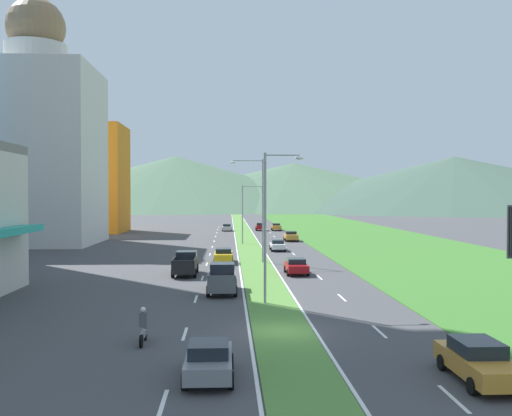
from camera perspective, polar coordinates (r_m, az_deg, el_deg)
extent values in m
plane|color=#424244|center=(30.68, 2.67, -12.26)|extent=(600.00, 600.00, 0.00)
cube|color=#518438|center=(90.02, -0.94, -3.26)|extent=(3.20, 240.00, 0.06)
cube|color=#387028|center=(92.98, 11.87, -3.15)|extent=(24.00, 240.00, 0.06)
cube|color=silver|center=(21.01, -9.30, -18.72)|extent=(0.16, 2.80, 0.01)
cube|color=silver|center=(30.47, -7.12, -12.35)|extent=(0.16, 2.80, 0.01)
cube|color=silver|center=(40.15, -6.03, -9.02)|extent=(0.16, 2.80, 0.01)
cube|color=silver|center=(49.92, -5.37, -6.98)|extent=(0.16, 2.80, 0.01)
cube|color=silver|center=(59.74, -4.94, -5.62)|extent=(0.16, 2.80, 0.01)
cube|color=silver|center=(69.59, -4.62, -4.63)|extent=(0.16, 2.80, 0.01)
cube|color=silver|center=(79.45, -4.39, -3.89)|extent=(0.16, 2.80, 0.01)
cube|color=silver|center=(89.32, -4.21, -3.32)|extent=(0.16, 2.80, 0.01)
cube|color=silver|center=(99.21, -4.06, -2.86)|extent=(0.16, 2.80, 0.01)
cube|color=silver|center=(109.09, -3.94, -2.48)|extent=(0.16, 2.80, 0.01)
cube|color=silver|center=(118.99, -3.84, -2.17)|extent=(0.16, 2.80, 0.01)
cube|color=silver|center=(128.88, -3.76, -1.90)|extent=(0.16, 2.80, 0.01)
cube|color=silver|center=(22.34, 19.11, -17.54)|extent=(0.16, 2.80, 0.01)
cube|color=silver|center=(31.40, 12.21, -11.96)|extent=(0.16, 2.80, 0.01)
cube|color=silver|center=(40.86, 8.58, -8.85)|extent=(0.16, 2.80, 0.01)
cube|color=silver|center=(50.50, 6.35, -6.89)|extent=(0.16, 2.80, 0.01)
cube|color=silver|center=(60.22, 4.86, -5.56)|extent=(0.16, 2.80, 0.01)
cube|color=silver|center=(70.00, 3.78, -4.60)|extent=(0.16, 2.80, 0.01)
cube|color=silver|center=(79.81, 2.97, -3.87)|extent=(0.16, 2.80, 0.01)
cube|color=silver|center=(89.65, 2.34, -3.30)|extent=(0.16, 2.80, 0.01)
cube|color=silver|center=(99.50, 1.83, -2.84)|extent=(0.16, 2.80, 0.01)
cube|color=silver|center=(109.36, 1.41, -2.47)|extent=(0.16, 2.80, 0.01)
cube|color=silver|center=(119.23, 1.07, -2.16)|extent=(0.16, 2.80, 0.01)
cube|color=silver|center=(129.10, 0.78, -1.89)|extent=(0.16, 2.80, 0.01)
cube|color=silver|center=(89.99, -2.06, -3.28)|extent=(0.16, 240.00, 0.01)
cube|color=silver|center=(90.10, 0.17, -3.28)|extent=(0.16, 240.00, 0.01)
cube|color=silver|center=(89.84, -21.03, 4.85)|extent=(17.09, 17.09, 25.80)
cylinder|color=beige|center=(91.93, -21.10, 13.96)|extent=(8.85, 8.85, 3.37)
sphere|color=olive|center=(92.95, -21.13, 16.50)|extent=(8.43, 8.43, 8.43)
cube|color=orange|center=(115.13, -16.31, 2.81)|extent=(13.51, 13.51, 20.66)
cone|color=#47664C|center=(310.38, -8.00, 2.56)|extent=(204.09, 204.09, 28.20)
cone|color=#47664C|center=(321.99, 3.84, 2.26)|extent=(218.49, 218.49, 25.27)
cone|color=#3D5647|center=(306.66, 19.20, 2.39)|extent=(223.00, 223.00, 26.79)
cylinder|color=#99999E|center=(37.62, 0.91, -2.06)|extent=(0.18, 0.18, 9.98)
cylinder|color=#99999E|center=(37.76, 2.64, 5.31)|extent=(2.27, 0.15, 0.10)
ellipsoid|color=silver|center=(37.90, 4.35, 4.99)|extent=(0.56, 0.28, 0.20)
cylinder|color=#99999E|center=(60.48, 0.68, -0.31)|extent=(0.18, 0.18, 10.98)
cylinder|color=#99999E|center=(60.34, -0.81, 4.76)|extent=(3.17, 0.39, 0.10)
ellipsoid|color=silver|center=(60.15, -2.31, 4.58)|extent=(0.56, 0.28, 0.20)
cylinder|color=#99999E|center=(83.28, -1.36, -0.69)|extent=(0.18, 0.18, 8.62)
cylinder|color=#99999E|center=(83.18, -0.34, 2.18)|extent=(2.98, 0.33, 0.10)
ellipsoid|color=silver|center=(83.14, 0.69, 2.04)|extent=(0.56, 0.28, 0.20)
cube|color=silver|center=(74.02, 2.17, -3.79)|extent=(1.76, 4.34, 0.61)
cube|color=black|center=(74.15, 2.16, -3.37)|extent=(1.51, 1.91, 0.45)
cylinder|color=black|center=(72.80, 2.92, -4.12)|extent=(0.22, 0.64, 0.64)
cylinder|color=black|center=(72.65, 1.59, -4.13)|extent=(0.22, 0.64, 0.64)
cylinder|color=black|center=(75.46, 2.72, -3.93)|extent=(0.22, 0.64, 0.64)
cylinder|color=black|center=(75.32, 1.44, -3.94)|extent=(0.22, 0.64, 0.64)
cube|color=#C6842D|center=(89.48, 3.50, -2.87)|extent=(1.90, 4.42, 0.76)
cube|color=black|center=(89.61, 3.49, -2.47)|extent=(1.63, 1.94, 0.46)
cylinder|color=black|center=(88.25, 4.19, -3.17)|extent=(0.22, 0.64, 0.64)
cylinder|color=black|center=(88.05, 3.01, -3.18)|extent=(0.22, 0.64, 0.64)
cylinder|color=black|center=(90.96, 3.98, -3.04)|extent=(0.22, 0.64, 0.64)
cylinder|color=black|center=(90.77, 2.84, -3.05)|extent=(0.22, 0.64, 0.64)
cube|color=#C6842D|center=(24.36, 21.37, -14.31)|extent=(1.85, 4.73, 0.71)
cube|color=black|center=(24.37, 21.19, -12.79)|extent=(1.59, 2.08, 0.53)
cylinder|color=black|center=(22.83, 20.80, -16.30)|extent=(0.22, 0.64, 0.64)
cylinder|color=black|center=(26.10, 21.84, -14.06)|extent=(0.22, 0.64, 0.64)
cylinder|color=black|center=(25.43, 18.08, -14.45)|extent=(0.22, 0.64, 0.64)
cube|color=slate|center=(23.19, -4.73, -15.12)|extent=(1.79, 4.00, 0.64)
cube|color=black|center=(22.88, -4.74, -13.84)|extent=(1.54, 1.76, 0.51)
cylinder|color=black|center=(24.51, -6.70, -14.99)|extent=(0.22, 0.64, 0.64)
cylinder|color=black|center=(24.46, -2.54, -15.02)|extent=(0.22, 0.64, 0.64)
cylinder|color=black|center=(22.15, -7.16, -16.79)|extent=(0.22, 0.64, 0.64)
cylinder|color=black|center=(22.09, -2.51, -16.83)|extent=(0.22, 0.64, 0.64)
cube|color=maroon|center=(115.58, 0.45, -1.93)|extent=(1.84, 4.00, 0.72)
cube|color=black|center=(115.71, 0.45, -1.62)|extent=(1.59, 1.76, 0.51)
cylinder|color=black|center=(114.42, 0.93, -2.14)|extent=(0.22, 0.64, 0.64)
cylinder|color=black|center=(114.32, 0.05, -2.15)|extent=(0.22, 0.64, 0.64)
cylinder|color=black|center=(116.89, 0.85, -2.07)|extent=(0.22, 0.64, 0.64)
cylinder|color=black|center=(116.79, -0.01, -2.07)|extent=(0.22, 0.64, 0.64)
cube|color=yellow|center=(60.93, -3.27, -4.83)|extent=(1.90, 4.76, 0.75)
cube|color=black|center=(60.68, -3.27, -4.27)|extent=(1.63, 2.10, 0.48)
cylinder|color=black|center=(62.46, -4.09, -5.02)|extent=(0.22, 0.64, 0.64)
cylinder|color=black|center=(62.44, -2.42, -5.02)|extent=(0.22, 0.64, 0.64)
cylinder|color=black|center=(59.52, -4.16, -5.34)|extent=(0.22, 0.64, 0.64)
cylinder|color=black|center=(59.51, -2.40, -5.33)|extent=(0.22, 0.64, 0.64)
cube|color=#C6842D|center=(115.67, 2.03, -1.93)|extent=(1.75, 4.21, 0.74)
cube|color=black|center=(115.80, 2.02, -1.64)|extent=(1.50, 1.85, 0.41)
cylinder|color=black|center=(114.46, 2.50, -2.14)|extent=(0.22, 0.64, 0.64)
cylinder|color=black|center=(114.32, 1.67, -2.15)|extent=(0.22, 0.64, 0.64)
cylinder|color=black|center=(117.06, 2.39, -2.07)|extent=(0.22, 0.64, 0.64)
cylinder|color=black|center=(116.92, 1.57, -2.07)|extent=(0.22, 0.64, 0.64)
cube|color=maroon|center=(52.19, 4.05, -5.92)|extent=(1.85, 4.04, 0.64)
cube|color=black|center=(52.28, 4.03, -5.29)|extent=(1.59, 1.78, 0.46)
cylinder|color=black|center=(51.11, 5.21, -6.43)|extent=(0.22, 0.64, 0.64)
cylinder|color=black|center=(50.90, 3.21, -6.46)|extent=(0.22, 0.64, 0.64)
cylinder|color=black|center=(53.57, 4.84, -6.08)|extent=(0.22, 0.64, 0.64)
cylinder|color=black|center=(53.37, 2.93, -6.10)|extent=(0.22, 0.64, 0.64)
cube|color=#B2B2B7|center=(114.44, -2.93, -2.00)|extent=(1.79, 4.06, 0.60)
cube|color=black|center=(114.25, -2.93, -1.73)|extent=(1.54, 1.79, 0.49)
cylinder|color=black|center=(115.72, -3.35, -2.11)|extent=(0.22, 0.64, 0.64)
cylinder|color=black|center=(115.72, -2.50, -2.11)|extent=(0.22, 0.64, 0.64)
cylinder|color=black|center=(113.21, -3.36, -2.18)|extent=(0.22, 0.64, 0.64)
cylinder|color=black|center=(113.20, -2.49, -2.18)|extent=(0.22, 0.64, 0.64)
cube|color=#515459|center=(42.34, -3.40, -7.39)|extent=(2.00, 5.40, 0.80)
cube|color=black|center=(43.81, -3.38, -6.04)|extent=(1.84, 2.00, 0.80)
cube|color=#515459|center=(41.18, -4.74, -6.76)|extent=(0.10, 3.20, 0.44)
cube|color=#515459|center=(41.16, -2.11, -6.76)|extent=(0.10, 3.20, 0.44)
cube|color=#515459|center=(39.63, -3.45, -7.08)|extent=(1.84, 0.10, 0.44)
cylinder|color=black|center=(44.02, -4.64, -7.58)|extent=(0.26, 0.80, 0.80)
cylinder|color=black|center=(44.00, -2.12, -7.58)|extent=(0.26, 0.80, 0.80)
cylinder|color=black|center=(40.83, -4.79, -8.28)|extent=(0.26, 0.80, 0.80)
cylinder|color=black|center=(40.80, -2.07, -8.29)|extent=(0.26, 0.80, 0.80)
cube|color=black|center=(51.86, -7.08, -5.79)|extent=(2.00, 5.40, 0.80)
cube|color=black|center=(53.35, -6.95, -4.73)|extent=(1.84, 2.00, 0.80)
cube|color=black|center=(50.77, -8.24, -5.24)|extent=(0.10, 3.20, 0.44)
cube|color=black|center=(50.63, -6.11, -5.26)|extent=(0.10, 3.20, 0.44)
cube|color=black|center=(49.16, -7.32, -5.46)|extent=(1.84, 0.10, 0.44)
cylinder|color=black|center=(53.59, -7.98, -6.00)|extent=(0.26, 0.80, 0.80)
cylinder|color=black|center=(53.45, -5.91, -6.01)|extent=(0.26, 0.80, 0.80)
cylinder|color=black|center=(50.39, -8.31, -6.46)|extent=(0.26, 0.80, 0.80)
cylinder|color=black|center=(50.24, -6.12, -6.48)|extent=(0.26, 0.80, 0.80)
cylinder|color=black|center=(29.46, -10.98, -12.26)|extent=(0.10, 0.60, 0.60)
cylinder|color=black|center=(28.12, -11.40, -12.92)|extent=(0.12, 0.60, 0.60)
cube|color=slate|center=(28.75, -11.19, -12.24)|extent=(0.20, 1.12, 0.25)
ellipsoid|color=slate|center=(28.86, -11.13, -11.46)|extent=(0.24, 0.44, 0.24)
cube|color=#4C4C51|center=(28.49, -11.23, -10.87)|extent=(0.36, 0.28, 0.70)
sphere|color=silver|center=(28.44, -11.21, -9.92)|extent=(0.26, 0.26, 0.26)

